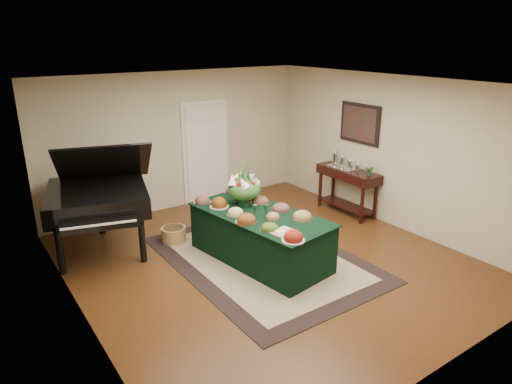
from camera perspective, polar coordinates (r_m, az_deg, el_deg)
ground at (r=7.19m, az=1.38°, el=-8.58°), size 6.00×6.00×0.00m
area_rug at (r=7.24m, az=0.84°, el=-8.32°), size 2.55×3.56×0.01m
kitchen_doorway at (r=9.49m, az=-6.27°, el=4.84°), size 1.05×0.07×2.10m
buffet_table at (r=7.05m, az=0.50°, el=-5.62°), size 1.39×2.40×0.78m
food_platters at (r=6.93m, az=-0.24°, el=-2.21°), size 1.19×2.41×0.13m
cutting_board at (r=6.24m, az=3.48°, el=-4.83°), size 0.36×0.36×0.10m
green_goblets at (r=6.79m, az=0.57°, el=-2.27°), size 0.21×0.17×0.18m
floral_centerpiece at (r=7.17m, az=-1.49°, el=0.81°), size 0.54×0.54×0.54m
grand_piano at (r=7.59m, az=-19.13°, el=-0.57°), size 1.96×2.09×1.82m
wicker_basket at (r=7.88m, az=-10.23°, el=-5.27°), size 0.41×0.41×0.26m
mahogany_sideboard at (r=9.01m, az=11.40°, el=1.58°), size 0.45×1.34×0.89m
tea_service at (r=9.00m, az=10.98°, el=3.67°), size 0.34×0.74×0.30m
pink_bouquet at (r=8.59m, az=13.98°, el=2.91°), size 0.17×0.17×0.22m
wall_painting at (r=8.92m, az=12.85°, el=8.34°), size 0.05×0.95×0.75m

